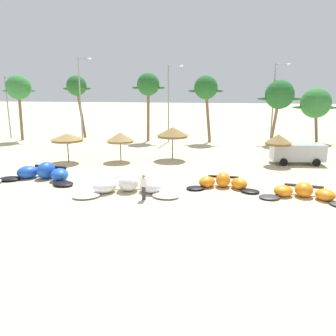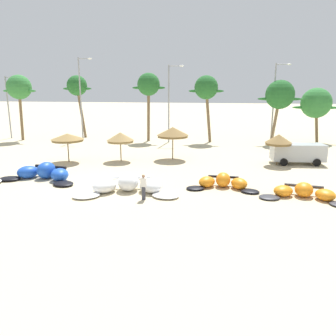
# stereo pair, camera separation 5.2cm
# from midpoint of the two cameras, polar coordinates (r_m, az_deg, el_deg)

# --- Properties ---
(ground_plane) EXTENTS (260.00, 260.00, 0.00)m
(ground_plane) POSITION_cam_midpoint_polar(r_m,az_deg,el_deg) (24.42, -10.73, -2.98)
(ground_plane) COLOR beige
(kite_left) EXTENTS (6.55, 3.42, 1.29)m
(kite_left) POSITION_cam_midpoint_polar(r_m,az_deg,el_deg) (27.22, -20.31, -0.82)
(kite_left) COLOR black
(kite_left) RESTS_ON ground
(kite_left_of_center) EXTENTS (7.11, 3.86, 1.19)m
(kite_left_of_center) POSITION_cam_midpoint_polar(r_m,az_deg,el_deg) (22.59, -6.80, -2.98)
(kite_left_of_center) COLOR white
(kite_left_of_center) RESTS_ON ground
(kite_center) EXTENTS (5.20, 2.45, 1.02)m
(kite_center) POSITION_cam_midpoint_polar(r_m,az_deg,el_deg) (23.73, 9.36, -2.43)
(kite_center) COLOR black
(kite_center) RESTS_ON ground
(kite_right_of_center) EXTENTS (5.62, 3.07, 0.93)m
(kite_right_of_center) POSITION_cam_midpoint_polar(r_m,az_deg,el_deg) (23.00, 22.13, -3.88)
(kite_right_of_center) COLOR #333338
(kite_right_of_center) RESTS_ON ground
(beach_umbrella_near_van) EXTENTS (2.99, 2.99, 2.69)m
(beach_umbrella_near_van) POSITION_cam_midpoint_polar(r_m,az_deg,el_deg) (32.55, -16.68, 5.00)
(beach_umbrella_near_van) COLOR brown
(beach_umbrella_near_van) RESTS_ON ground
(beach_umbrella_middle) EXTENTS (2.55, 2.55, 2.75)m
(beach_umbrella_middle) POSITION_cam_midpoint_polar(r_m,az_deg,el_deg) (31.91, -8.05, 5.18)
(beach_umbrella_middle) COLOR brown
(beach_umbrella_middle) RESTS_ON ground
(beach_umbrella_near_palms) EXTENTS (3.04, 3.04, 3.15)m
(beach_umbrella_near_palms) POSITION_cam_midpoint_polar(r_m,az_deg,el_deg) (32.38, 0.86, 6.11)
(beach_umbrella_near_palms) COLOR brown
(beach_umbrella_near_palms) RESTS_ON ground
(beach_umbrella_outermost) EXTENTS (2.35, 2.35, 2.80)m
(beach_umbrella_outermost) POSITION_cam_midpoint_polar(r_m,az_deg,el_deg) (31.47, 18.31, 4.61)
(beach_umbrella_outermost) COLOR brown
(beach_umbrella_outermost) RESTS_ON ground
(parked_van) EXTENTS (4.79, 2.50, 1.84)m
(parked_van) POSITION_cam_midpoint_polar(r_m,az_deg,el_deg) (32.87, 21.02, 2.55)
(parked_van) COLOR #B2B7BC
(parked_van) RESTS_ON ground
(person_near_kites) EXTENTS (0.36, 0.24, 1.62)m
(person_near_kites) POSITION_cam_midpoint_polar(r_m,az_deg,el_deg) (20.92, -4.11, -3.24)
(person_near_kites) COLOR #383842
(person_near_kites) RESTS_ON ground
(palm_leftmost) EXTENTS (4.67, 3.11, 8.41)m
(palm_leftmost) POSITION_cam_midpoint_polar(r_m,az_deg,el_deg) (48.30, -23.93, 12.31)
(palm_leftmost) COLOR brown
(palm_leftmost) RESTS_ON ground
(palm_left) EXTENTS (4.08, 2.72, 8.42)m
(palm_left) POSITION_cam_midpoint_polar(r_m,az_deg,el_deg) (48.47, -15.13, 13.17)
(palm_left) COLOR brown
(palm_left) RESTS_ON ground
(palm_left_of_gap) EXTENTS (4.28, 2.85, 8.63)m
(palm_left_of_gap) POSITION_cam_midpoint_polar(r_m,az_deg,el_deg) (43.78, -3.28, 13.81)
(palm_left_of_gap) COLOR brown
(palm_left_of_gap) RESTS_ON ground
(palm_center_left) EXTENTS (4.40, 2.93, 8.29)m
(palm_center_left) POSITION_cam_midpoint_polar(r_m,az_deg,el_deg) (43.11, 6.55, 13.27)
(palm_center_left) COLOR brown
(palm_center_left) RESTS_ON ground
(palm_center_right) EXTENTS (5.21, 3.47, 7.72)m
(palm_center_right) POSITION_cam_midpoint_polar(r_m,az_deg,el_deg) (43.68, 18.49, 11.66)
(palm_center_right) COLOR #7F6647
(palm_center_right) RESTS_ON ground
(palm_right_of_gap) EXTENTS (5.64, 3.76, 6.81)m
(palm_right_of_gap) POSITION_cam_midpoint_polar(r_m,az_deg,el_deg) (46.73, 23.87, 10.01)
(palm_right_of_gap) COLOR brown
(palm_right_of_gap) RESTS_ON ground
(lamppost_west) EXTENTS (1.47, 0.24, 8.29)m
(lamppost_west) POSITION_cam_midpoint_polar(r_m,az_deg,el_deg) (50.91, -25.39, 9.79)
(lamppost_west) COLOR gray
(lamppost_west) RESTS_ON ground
(lamppost_west_center) EXTENTS (1.92, 0.24, 10.50)m
(lamppost_west_center) POSITION_cam_midpoint_polar(r_m,az_deg,el_deg) (45.78, -14.45, 11.85)
(lamppost_west_center) COLOR gray
(lamppost_west_center) RESTS_ON ground
(lamppost_east_center) EXTENTS (1.96, 0.24, 9.52)m
(lamppost_east_center) POSITION_cam_midpoint_polar(r_m,az_deg,el_deg) (42.65, 0.38, 11.50)
(lamppost_east_center) COLOR gray
(lamppost_east_center) RESTS_ON ground
(lamppost_east) EXTENTS (1.89, 0.24, 9.70)m
(lamppost_east) POSITION_cam_midpoint_polar(r_m,az_deg,el_deg) (44.39, 17.72, 11.06)
(lamppost_east) COLOR gray
(lamppost_east) RESTS_ON ground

